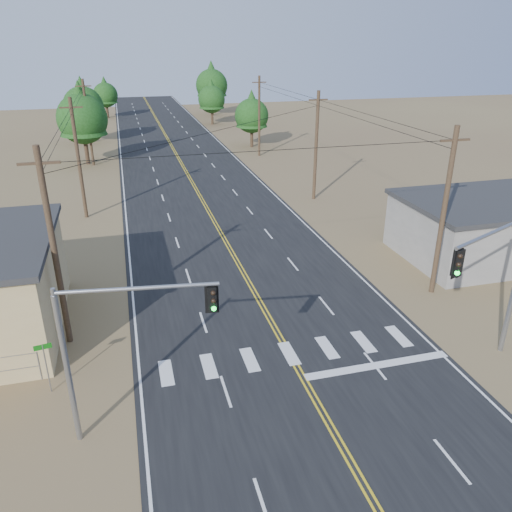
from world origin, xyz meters
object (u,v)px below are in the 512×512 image
object	(u,v)px
street_sign	(45,360)
building_right	(509,227)
signal_mast_right	(502,270)
signal_mast_left	(110,338)

from	to	relation	value
street_sign	building_right	bearing A→B (deg)	5.02
building_right	signal_mast_right	xyz separation A→B (m)	(-10.38, -11.14, 2.93)
building_right	street_sign	xyz separation A→B (m)	(-30.00, -8.00, -0.37)
signal_mast_left	street_sign	world-z (taller)	signal_mast_left
building_right	signal_mast_left	bearing A→B (deg)	-156.93
signal_mast_right	street_sign	world-z (taller)	signal_mast_right
signal_mast_left	signal_mast_right	xyz separation A→B (m)	(16.62, 0.36, 0.49)
signal_mast_left	street_sign	distance (m)	5.40
signal_mast_right	building_right	bearing A→B (deg)	23.18
building_right	signal_mast_left	world-z (taller)	signal_mast_left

